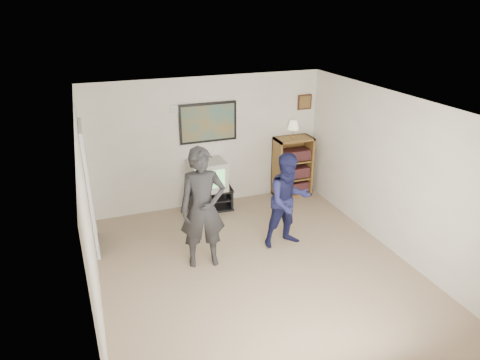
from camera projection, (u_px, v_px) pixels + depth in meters
room_shell at (250, 186)px, 6.24m from camera, size 4.51×5.00×2.51m
media_stand at (210, 199)px, 8.24m from camera, size 0.89×0.55×0.42m
crt_television at (207, 175)px, 8.04m from camera, size 0.68×0.59×0.56m
bookshelf at (292, 167)px, 8.70m from camera, size 0.75×0.43×1.23m
table_lamp at (293, 129)px, 8.39m from camera, size 0.22×0.22×0.35m
person_tall at (203, 208)px, 6.26m from camera, size 0.74×0.54×1.86m
person_short at (289, 201)px, 6.83m from camera, size 0.79×0.63×1.58m
controller_left at (197, 191)px, 6.31m from camera, size 0.03×0.11×0.03m
controller_right at (286, 182)px, 6.95m from camera, size 0.05×0.12×0.04m
poster at (208, 123)px, 7.92m from camera, size 1.10×0.03×0.75m
air_vent at (178, 109)px, 7.63m from camera, size 0.28×0.02×0.14m
small_picture at (305, 102)px, 8.47m from camera, size 0.30×0.03×0.30m
doorway at (88, 190)px, 6.71m from camera, size 0.03×0.85×2.00m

